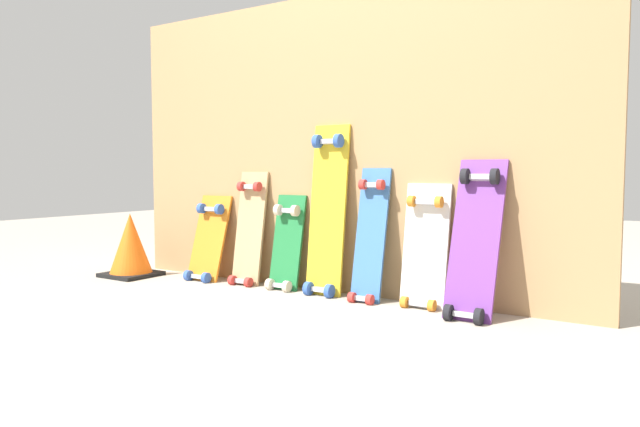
{
  "coord_description": "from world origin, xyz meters",
  "views": [
    {
      "loc": [
        1.7,
        -2.65,
        0.65
      ],
      "look_at": [
        0.0,
        -0.07,
        0.43
      ],
      "focal_mm": 33.76,
      "sensor_mm": 36.0,
      "label": 1
    }
  ],
  "objects_px": {
    "skateboard_purple": "(474,246)",
    "skateboard_green": "(286,248)",
    "skateboard_white": "(425,253)",
    "skateboard_natural": "(249,234)",
    "traffic_cone": "(131,245)",
    "skateboard_yellow": "(327,216)",
    "skateboard_blue": "(370,242)",
    "skateboard_orange": "(208,243)"
  },
  "relations": [
    {
      "from": "skateboard_purple",
      "to": "skateboard_white",
      "type": "bearing_deg",
      "value": 165.25
    },
    {
      "from": "traffic_cone",
      "to": "skateboard_white",
      "type": "bearing_deg",
      "value": 6.73
    },
    {
      "from": "skateboard_yellow",
      "to": "skateboard_blue",
      "type": "xyz_separation_m",
      "value": [
        0.26,
        -0.02,
        -0.12
      ]
    },
    {
      "from": "skateboard_purple",
      "to": "skateboard_yellow",
      "type": "bearing_deg",
      "value": 175.52
    },
    {
      "from": "skateboard_purple",
      "to": "skateboard_natural",
      "type": "bearing_deg",
      "value": 177.45
    },
    {
      "from": "skateboard_natural",
      "to": "skateboard_yellow",
      "type": "xyz_separation_m",
      "value": [
        0.53,
        0.0,
        0.13
      ]
    },
    {
      "from": "skateboard_blue",
      "to": "skateboard_purple",
      "type": "relative_size",
      "value": 0.96
    },
    {
      "from": "skateboard_purple",
      "to": "traffic_cone",
      "type": "relative_size",
      "value": 1.97
    },
    {
      "from": "skateboard_blue",
      "to": "traffic_cone",
      "type": "relative_size",
      "value": 1.89
    },
    {
      "from": "skateboard_yellow",
      "to": "skateboard_blue",
      "type": "height_order",
      "value": "skateboard_yellow"
    },
    {
      "from": "skateboard_natural",
      "to": "skateboard_white",
      "type": "relative_size",
      "value": 1.08
    },
    {
      "from": "skateboard_green",
      "to": "traffic_cone",
      "type": "relative_size",
      "value": 1.5
    },
    {
      "from": "skateboard_orange",
      "to": "skateboard_white",
      "type": "bearing_deg",
      "value": 1.6
    },
    {
      "from": "skateboard_natural",
      "to": "skateboard_yellow",
      "type": "distance_m",
      "value": 0.54
    },
    {
      "from": "skateboard_natural",
      "to": "traffic_cone",
      "type": "xyz_separation_m",
      "value": [
        -0.77,
        -0.21,
        -0.1
      ]
    },
    {
      "from": "skateboard_yellow",
      "to": "skateboard_purple",
      "type": "relative_size",
      "value": 1.24
    },
    {
      "from": "skateboard_orange",
      "to": "skateboard_yellow",
      "type": "relative_size",
      "value": 0.6
    },
    {
      "from": "skateboard_orange",
      "to": "skateboard_natural",
      "type": "height_order",
      "value": "skateboard_natural"
    },
    {
      "from": "skateboard_purple",
      "to": "skateboard_green",
      "type": "bearing_deg",
      "value": 176.91
    },
    {
      "from": "skateboard_orange",
      "to": "traffic_cone",
      "type": "xyz_separation_m",
      "value": [
        -0.47,
        -0.18,
        -0.03
      ]
    },
    {
      "from": "skateboard_blue",
      "to": "skateboard_purple",
      "type": "distance_m",
      "value": 0.55
    },
    {
      "from": "skateboard_orange",
      "to": "skateboard_white",
      "type": "xyz_separation_m",
      "value": [
        1.37,
        0.04,
        0.04
      ]
    },
    {
      "from": "skateboard_green",
      "to": "skateboard_white",
      "type": "xyz_separation_m",
      "value": [
        0.81,
        0.01,
        0.04
      ]
    },
    {
      "from": "skateboard_green",
      "to": "skateboard_white",
      "type": "bearing_deg",
      "value": 0.82
    },
    {
      "from": "skateboard_natural",
      "to": "skateboard_yellow",
      "type": "height_order",
      "value": "skateboard_yellow"
    },
    {
      "from": "skateboard_orange",
      "to": "traffic_cone",
      "type": "distance_m",
      "value": 0.51
    },
    {
      "from": "skateboard_yellow",
      "to": "skateboard_white",
      "type": "distance_m",
      "value": 0.57
    },
    {
      "from": "skateboard_orange",
      "to": "skateboard_purple",
      "type": "xyz_separation_m",
      "value": [
        1.63,
        -0.03,
        0.1
      ]
    },
    {
      "from": "skateboard_orange",
      "to": "skateboard_green",
      "type": "bearing_deg",
      "value": 2.74
    },
    {
      "from": "skateboard_natural",
      "to": "traffic_cone",
      "type": "relative_size",
      "value": 1.83
    },
    {
      "from": "skateboard_orange",
      "to": "traffic_cone",
      "type": "bearing_deg",
      "value": -159.28
    },
    {
      "from": "skateboard_blue",
      "to": "skateboard_purple",
      "type": "bearing_deg",
      "value": -4.96
    },
    {
      "from": "traffic_cone",
      "to": "skateboard_blue",
      "type": "bearing_deg",
      "value": 7.15
    },
    {
      "from": "skateboard_natural",
      "to": "traffic_cone",
      "type": "height_order",
      "value": "skateboard_natural"
    },
    {
      "from": "skateboard_green",
      "to": "skateboard_yellow",
      "type": "relative_size",
      "value": 0.61
    },
    {
      "from": "skateboard_green",
      "to": "skateboard_blue",
      "type": "xyz_separation_m",
      "value": [
        0.53,
        -0.01,
        0.07
      ]
    },
    {
      "from": "skateboard_green",
      "to": "traffic_cone",
      "type": "height_order",
      "value": "skateboard_green"
    },
    {
      "from": "skateboard_blue",
      "to": "skateboard_white",
      "type": "relative_size",
      "value": 1.12
    },
    {
      "from": "skateboard_green",
      "to": "skateboard_white",
      "type": "distance_m",
      "value": 0.81
    },
    {
      "from": "skateboard_natural",
      "to": "skateboard_purple",
      "type": "xyz_separation_m",
      "value": [
        1.34,
        -0.06,
        0.03
      ]
    },
    {
      "from": "skateboard_white",
      "to": "skateboard_yellow",
      "type": "bearing_deg",
      "value": -179.38
    },
    {
      "from": "skateboard_natural",
      "to": "skateboard_yellow",
      "type": "relative_size",
      "value": 0.75
    }
  ]
}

